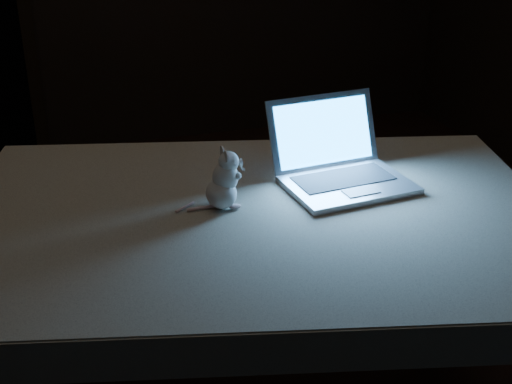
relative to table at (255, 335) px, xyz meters
name	(u,v)px	position (x,y,z in m)	size (l,w,h in m)	color
floor	(234,361)	(0.04, 0.40, -0.42)	(5.00, 5.00, 0.00)	black
table	(255,335)	(0.00, 0.00, 0.00)	(1.56, 1.00, 0.84)	black
tablecloth	(238,221)	(-0.04, 0.05, 0.37)	(1.67, 1.11, 0.11)	beige
laptop	(350,150)	(0.31, 0.06, 0.55)	(0.36, 0.32, 0.25)	#B2B1B6
plush_mouse	(221,179)	(-0.08, 0.05, 0.51)	(0.13, 0.13, 0.17)	white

